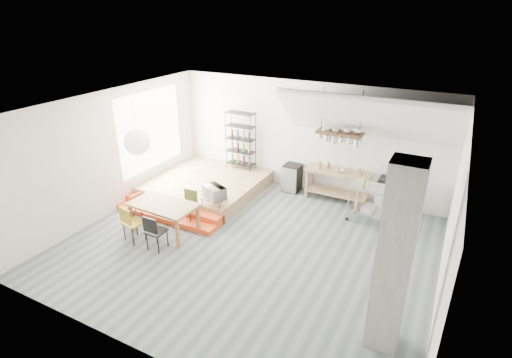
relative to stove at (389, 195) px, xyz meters
The scene contains 26 objects.
floor 4.05m from the stove, 128.38° to the right, with size 8.00×8.00×0.00m, color #545F61.
wall_back 2.76m from the stove, behind, with size 8.00×0.04×3.20m, color silver.
wall_left 7.31m from the stove, 154.10° to the right, with size 0.04×7.00×3.20m, color silver.
wall_right 3.67m from the stove, 64.58° to the right, with size 0.04×7.00×3.20m, color silver.
ceiling 4.86m from the stove, 128.38° to the right, with size 8.00×7.00×0.02m, color white.
slope_ceiling 2.20m from the stove, 159.90° to the right, with size 4.40×1.80×0.15m, color white.
window_pane 6.82m from the stove, 165.66° to the right, with size 0.02×2.50×2.20m, color white.
platform 5.14m from the stove, 166.98° to the right, with size 3.00×3.00×0.40m, color olive.
step_lower 5.90m from the stove, 148.15° to the right, with size 3.00×0.35×0.13m, color #DF4A1A.
step_upper 5.72m from the stove, 151.14° to the right, with size 3.00×0.35×0.27m, color #DF4A1A.
concrete_column 4.86m from the stove, 80.25° to the right, with size 0.50×0.50×3.20m, color slate.
kitchen_counter 1.41m from the stove, behind, with size 1.80×0.60×0.91m.
stove is the anchor object (origin of this frame).
pot_rack 2.04m from the stove, behind, with size 1.20×0.50×1.43m.
wire_shelving 4.58m from the stove, behind, with size 0.88×0.38×1.80m.
microwave_shelf 4.58m from the stove, 148.33° to the right, with size 0.60×0.40×0.16m.
paper_lantern 6.52m from the stove, 145.76° to the right, with size 0.60×0.60×0.60m, color white.
dining_table 5.82m from the stove, 142.25° to the right, with size 1.63×0.96×0.76m.
chair_mustard 6.56m from the stove, 139.44° to the right, with size 0.49×0.49×0.91m.
chair_black 6.06m from the stove, 134.86° to the right, with size 0.40×0.40×0.87m.
chair_olive 5.22m from the stove, 146.94° to the right, with size 0.41×0.41×0.84m.
chair_red 6.60m from the stove, 147.77° to the right, with size 0.36×0.36×0.79m.
rolling_cart 0.89m from the stove, 110.58° to the right, with size 1.10×0.75×1.00m.
mini_fridge 2.77m from the stove, behind, with size 0.48×0.48×0.82m, color black.
microwave 4.59m from the stove, 148.33° to the right, with size 0.59×0.40×0.32m, color beige.
bowl 1.43m from the stove, behind, with size 0.24×0.24×0.06m, color silver.
Camera 1 is at (3.76, -6.86, 5.11)m, focal length 28.00 mm.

